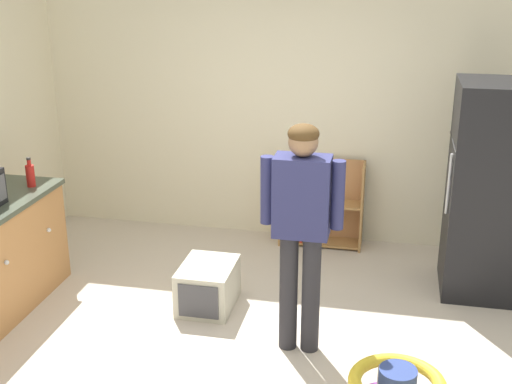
{
  "coord_description": "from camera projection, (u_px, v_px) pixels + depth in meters",
  "views": [
    {
      "loc": [
        0.85,
        -3.99,
        2.7
      ],
      "look_at": [
        -0.11,
        0.56,
        1.06
      ],
      "focal_mm": 47.17,
      "sensor_mm": 36.0,
      "label": 1
    }
  ],
  "objects": [
    {
      "name": "standing_person",
      "position": [
        301.0,
        219.0,
        4.57
      ],
      "size": [
        0.57,
        0.22,
        1.67
      ],
      "color": "#2A292E",
      "rests_on": "ground"
    },
    {
      "name": "ketchup_bottle",
      "position": [
        30.0,
        175.0,
        5.51
      ],
      "size": [
        0.07,
        0.07,
        0.25
      ],
      "color": "red",
      "rests_on": "kitchen_counter"
    },
    {
      "name": "back_wall",
      "position": [
        306.0,
        104.0,
        6.44
      ],
      "size": [
        5.2,
        0.06,
        2.7
      ],
      "primitive_type": "cube",
      "color": "beige",
      "rests_on": "ground"
    },
    {
      "name": "refrigerator",
      "position": [
        493.0,
        191.0,
        5.46
      ],
      "size": [
        0.73,
        0.68,
        1.78
      ],
      "color": "black",
      "rests_on": "ground"
    },
    {
      "name": "bookshelf",
      "position": [
        316.0,
        207.0,
        6.57
      ],
      "size": [
        0.8,
        0.28,
        0.85
      ],
      "color": "#AB7C46",
      "rests_on": "ground"
    },
    {
      "name": "ground_plane",
      "position": [
        255.0,
        360.0,
        4.74
      ],
      "size": [
        12.0,
        12.0,
        0.0
      ],
      "primitive_type": "plane",
      "color": "beige",
      "rests_on": "ground"
    },
    {
      "name": "pet_carrier",
      "position": [
        208.0,
        286.0,
        5.42
      ],
      "size": [
        0.42,
        0.55,
        0.36
      ],
      "color": "beige",
      "rests_on": "ground"
    }
  ]
}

